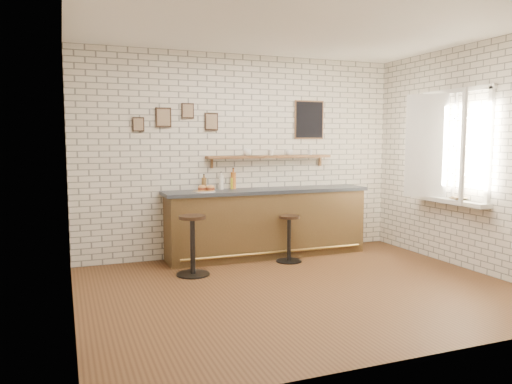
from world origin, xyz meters
TOP-DOWN VIEW (x-y plane):
  - ground at (0.00, 0.00)m, footprint 5.00×5.00m
  - bar_counter at (0.27, 1.70)m, footprint 3.10×0.65m
  - sandwich_plate at (-0.70, 1.62)m, footprint 0.28×0.28m
  - ciabatta_sandwich at (-0.69, 1.62)m, footprint 0.25×0.17m
  - potato_chips at (-0.71, 1.62)m, footprint 0.27×0.18m
  - bitters_bottle_brown at (-0.64, 1.90)m, footprint 0.07×0.07m
  - bitters_bottle_white at (-0.38, 1.90)m, footprint 0.07×0.07m
  - bitters_bottle_amber at (-0.19, 1.90)m, footprint 0.08×0.08m
  - condiment_bottle_yellow at (-0.20, 1.90)m, footprint 0.07×0.07m
  - bar_stool_left at (-1.03, 1.05)m, footprint 0.45×0.45m
  - bar_stool_right at (0.42, 1.25)m, footprint 0.37×0.37m
  - wall_shelf at (0.40, 1.90)m, footprint 2.00×0.18m
  - shelf_cup_a at (0.03, 1.90)m, footprint 0.16×0.16m
  - shelf_cup_b at (0.42, 1.90)m, footprint 0.13×0.13m
  - shelf_cup_c at (0.72, 1.90)m, footprint 0.14×0.14m
  - shelf_cup_d at (1.08, 1.90)m, footprint 0.11×0.11m
  - back_wall_decor at (0.23, 1.98)m, footprint 2.96×0.02m
  - window_sill at (2.40, 0.30)m, footprint 0.20×1.35m
  - casement_window at (2.36, 0.30)m, footprint 0.40×1.30m
  - book_lower at (2.38, 0.20)m, footprint 0.20×0.23m
  - book_upper at (2.38, 0.18)m, footprint 0.23×0.26m

SIDE VIEW (x-z plane):
  - ground at x=0.00m, z-range 0.00..0.00m
  - bar_stool_right at x=0.42m, z-range 0.02..0.69m
  - bar_stool_left at x=-1.03m, z-range 0.03..0.80m
  - bar_counter at x=0.27m, z-range 0.00..1.01m
  - window_sill at x=2.40m, z-range 0.87..0.93m
  - book_lower at x=2.38m, z-range 0.93..0.95m
  - book_upper at x=2.38m, z-range 0.95..0.97m
  - sandwich_plate at x=-0.70m, z-range 1.01..1.02m
  - potato_chips at x=-0.71m, z-range 1.02..1.02m
  - ciabatta_sandwich at x=-0.69m, z-range 1.02..1.10m
  - condiment_bottle_yellow at x=-0.20m, z-range 0.99..1.21m
  - bitters_bottle_brown at x=-0.64m, z-range 0.99..1.22m
  - bitters_bottle_white at x=-0.38m, z-range 0.99..1.25m
  - bitters_bottle_amber at x=-0.19m, z-range 0.98..1.30m
  - wall_shelf at x=0.40m, z-range 1.39..1.57m
  - shelf_cup_d at x=1.08m, z-range 1.50..1.58m
  - shelf_cup_c at x=0.72m, z-range 1.50..1.59m
  - shelf_cup_b at x=0.42m, z-range 1.50..1.59m
  - shelf_cup_a at x=0.03m, z-range 1.50..1.60m
  - casement_window at x=2.36m, z-range 0.87..2.43m
  - back_wall_decor at x=0.23m, z-range 1.77..2.33m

